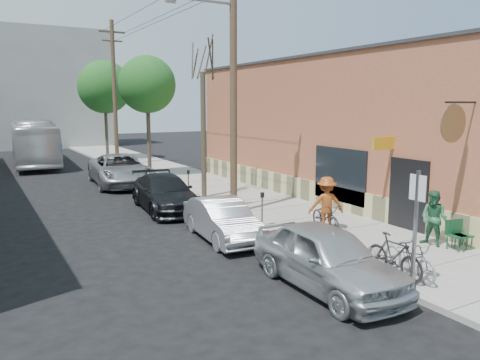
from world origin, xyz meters
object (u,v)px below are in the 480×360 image
tree_leafy_mid (147,85)px  car_0 (327,257)px  utility_pole_near (232,79)px  car_3 (120,170)px  tree_leafy_far (105,87)px  patron_green (434,218)px  bus (34,143)px  parked_bike_a (394,256)px  tree_bare (203,136)px  parking_meter_far (188,179)px  car_2 (165,193)px  sign_post (416,218)px  parking_meter_near (262,204)px  cyclist (326,204)px  car_1 (222,220)px  parked_bike_b (410,257)px  patio_chair_a (462,235)px  patio_chair_b (457,235)px

tree_leafy_mid → car_0: (-2.00, -18.81, -4.81)m
utility_pole_near → car_3: (-1.85, 9.52, -4.55)m
tree_leafy_far → car_3: bearing=-100.8°
patron_green → bus: 29.68m
car_0 → car_3: size_ratio=0.74×
tree_leafy_far → car_0: 29.48m
patron_green → parked_bike_a: bearing=-77.2°
tree_bare → car_0: tree_bare is taller
parking_meter_far → tree_leafy_mid: bearing=85.6°
car_2 → sign_post: bearing=-75.4°
parking_meter_near → cyclist: bearing=-43.1°
sign_post → car_1: 6.57m
tree_leafy_far → parked_bike_b: tree_leafy_far is taller
bus → car_3: bearing=-72.6°
cyclist → car_0: bearing=74.1°
utility_pole_near → tree_leafy_far: (0.41, 21.36, 0.35)m
tree_leafy_mid → tree_leafy_far: tree_leafy_far is taller
parking_meter_far → bus: bus is taller
parked_bike_b → car_3: bearing=106.9°
tree_leafy_far → patio_chair_a: (3.22, -28.98, -5.17)m
utility_pole_near → parked_bike_b: bearing=-86.7°
sign_post → cyclist: size_ratio=1.49×
utility_pole_near → parked_bike_b: (0.49, -8.35, -4.77)m
parked_bike_b → bus: size_ratio=0.16×
tree_bare → car_2: tree_bare is taller
patio_chair_b → bus: bus is taller
cyclist → car_0: 4.80m
patio_chair_b → patron_green: patron_green is taller
car_1 → bus: bearing=102.4°
cyclist → parked_bike_a: cyclist is taller
parking_meter_near → patio_chair_a: parking_meter_near is taller
tree_bare → patron_green: bearing=-75.0°
car_1 → car_3: car_3 is taller
tree_leafy_mid → car_3: 5.50m
parking_meter_near → parked_bike_a: (0.28, -5.73, -0.29)m
car_2 → parked_bike_b: bearing=-72.2°
tree_leafy_mid → car_1: (-2.27, -13.87, -4.91)m
utility_pole_near → car_3: bearing=101.0°
car_3 → bus: (-3.07, 12.09, 0.79)m
parking_meter_near → cyclist: cyclist is taller
tree_leafy_mid → tree_bare: bearing=-90.0°
tree_leafy_far → bus: bearing=177.2°
parking_meter_far → car_2: 2.44m
patio_chair_b → parking_meter_near: bearing=144.3°
sign_post → tree_leafy_far: size_ratio=0.36×
cyclist → tree_leafy_mid: bearing=-62.0°
tree_bare → tree_leafy_far: bearing=90.0°
patio_chair_b → car_1: size_ratio=0.22×
parking_meter_near → cyclist: (1.62, -1.51, 0.10)m
tree_leafy_mid → car_0: 19.52m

